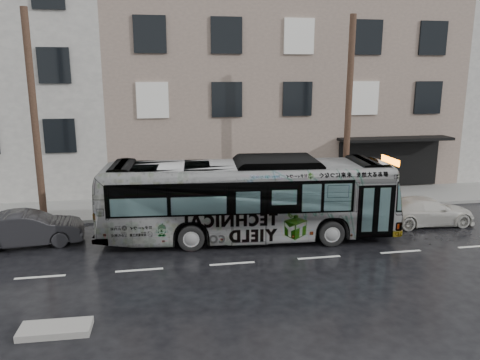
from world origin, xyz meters
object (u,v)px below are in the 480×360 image
(white_sedan, at_px, (426,211))
(dark_sedan, at_px, (28,229))
(bus, at_px, (248,199))
(utility_pole_rear, at_px, (35,119))
(utility_pole_front, at_px, (348,114))
(sign_post, at_px, (366,181))

(white_sedan, distance_m, dark_sedan, 16.61)
(bus, xyz_separation_m, white_sedan, (8.07, 0.34, -1.03))
(utility_pole_rear, bearing_deg, dark_sedan, -89.74)
(utility_pole_rear, distance_m, bus, 9.64)
(utility_pole_rear, relative_size, white_sedan, 2.13)
(white_sedan, height_order, dark_sedan, dark_sedan)
(white_sedan, bearing_deg, utility_pole_rear, 81.15)
(bus, distance_m, white_sedan, 8.14)
(utility_pole_front, relative_size, sign_post, 3.75)
(utility_pole_rear, bearing_deg, sign_post, 0.00)
(bus, distance_m, dark_sedan, 8.61)
(utility_pole_rear, xyz_separation_m, bus, (8.55, -3.28, -3.01))
(bus, relative_size, white_sedan, 2.80)
(utility_pole_rear, distance_m, sign_post, 15.46)
(bus, bearing_deg, utility_pole_rear, 73.58)
(white_sedan, bearing_deg, bus, 93.62)
(white_sedan, bearing_deg, utility_pole_front, 42.85)
(utility_pole_rear, relative_size, bus, 0.76)
(utility_pole_rear, relative_size, dark_sedan, 2.21)
(utility_pole_front, height_order, bus, utility_pole_front)
(utility_pole_rear, height_order, sign_post, utility_pole_rear)
(utility_pole_rear, relative_size, sign_post, 3.75)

